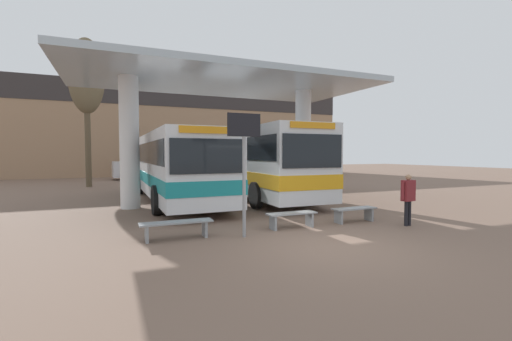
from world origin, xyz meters
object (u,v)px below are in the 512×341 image
at_px(transit_bus_left_bay, 174,164).
at_px(transit_bus_center_bay, 254,160).
at_px(waiting_bench_far_platform, 354,212).
at_px(info_sign_platform, 244,150).
at_px(waiting_bench_near_pillar, 177,226).
at_px(parked_car_street, 141,167).
at_px(waiting_bench_mid_platform, 292,217).
at_px(poplar_tree_behind_left, 86,78).
at_px(pedestrian_waiting, 408,194).

bearing_deg(transit_bus_left_bay, transit_bus_center_bay, 175.91).
bearing_deg(waiting_bench_far_platform, info_sign_platform, -173.37).
distance_m(transit_bus_center_bay, waiting_bench_near_pillar, 8.97).
bearing_deg(waiting_bench_near_pillar, parked_car_street, 87.86).
distance_m(transit_bus_center_bay, waiting_bench_mid_platform, 7.56).
bearing_deg(waiting_bench_mid_platform, parked_car_street, 96.59).
height_order(info_sign_platform, poplar_tree_behind_left, poplar_tree_behind_left).
relative_size(pedestrian_waiting, parked_car_street, 0.35).
relative_size(transit_bus_left_bay, poplar_tree_behind_left, 1.23).
relative_size(info_sign_platform, pedestrian_waiting, 2.07).
bearing_deg(parked_car_street, transit_bus_center_bay, -77.55).
relative_size(waiting_bench_near_pillar, info_sign_platform, 0.57).
height_order(transit_bus_center_bay, waiting_bench_near_pillar, transit_bus_center_bay).
relative_size(transit_bus_left_bay, waiting_bench_mid_platform, 7.79).
bearing_deg(waiting_bench_near_pillar, poplar_tree_behind_left, 100.03).
height_order(waiting_bench_mid_platform, info_sign_platform, info_sign_platform).
bearing_deg(parked_car_street, transit_bus_left_bay, -92.32).
relative_size(waiting_bench_mid_platform, parked_car_street, 0.34).
relative_size(waiting_bench_near_pillar, waiting_bench_mid_platform, 1.21).
height_order(transit_bus_center_bay, poplar_tree_behind_left, poplar_tree_behind_left).
distance_m(info_sign_platform, poplar_tree_behind_left, 17.93).
height_order(poplar_tree_behind_left, parked_car_street, poplar_tree_behind_left).
bearing_deg(waiting_bench_mid_platform, poplar_tree_behind_left, 110.99).
height_order(waiting_bench_near_pillar, waiting_bench_mid_platform, same).
xyz_separation_m(transit_bus_center_bay, waiting_bench_mid_platform, (-1.80, -7.18, -1.52)).
relative_size(info_sign_platform, poplar_tree_behind_left, 0.33).
bearing_deg(waiting_bench_far_platform, transit_bus_center_bay, 93.78).
distance_m(waiting_bench_near_pillar, info_sign_platform, 2.61).
bearing_deg(waiting_bench_near_pillar, transit_bus_center_bay, 54.34).
bearing_deg(pedestrian_waiting, info_sign_platform, 165.41).
distance_m(pedestrian_waiting, parked_car_street, 23.80).
height_order(waiting_bench_near_pillar, info_sign_platform, info_sign_platform).
xyz_separation_m(transit_bus_left_bay, info_sign_platform, (0.46, -7.89, 0.57)).
xyz_separation_m(transit_bus_center_bay, info_sign_platform, (-3.47, -7.64, 0.43)).
xyz_separation_m(transit_bus_left_bay, parked_car_street, (-0.40, 14.52, -0.67)).
distance_m(transit_bus_left_bay, waiting_bench_far_platform, 8.75).
distance_m(waiting_bench_near_pillar, pedestrian_waiting, 6.87).
bearing_deg(transit_bus_left_bay, pedestrian_waiting, 122.57).
height_order(waiting_bench_mid_platform, parked_car_street, parked_car_street).
xyz_separation_m(transit_bus_center_bay, poplar_tree_behind_left, (-8.02, 9.03, 5.24)).
bearing_deg(poplar_tree_behind_left, waiting_bench_mid_platform, -69.01).
distance_m(waiting_bench_mid_platform, pedestrian_waiting, 3.63).
height_order(transit_bus_left_bay, parked_car_street, transit_bus_left_bay).
distance_m(info_sign_platform, parked_car_street, 22.46).
xyz_separation_m(waiting_bench_far_platform, info_sign_platform, (-3.95, -0.46, 1.96)).
xyz_separation_m(transit_bus_left_bay, poplar_tree_behind_left, (-4.09, 8.78, 5.37)).
bearing_deg(info_sign_platform, waiting_bench_near_pillar, 164.71).
height_order(transit_bus_center_bay, info_sign_platform, transit_bus_center_bay).
relative_size(waiting_bench_far_platform, poplar_tree_behind_left, 0.16).
relative_size(transit_bus_center_bay, waiting_bench_mid_platform, 7.50).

